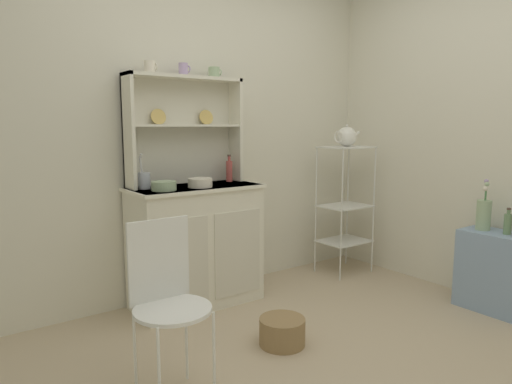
% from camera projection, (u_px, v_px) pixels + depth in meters
% --- Properties ---
extents(ground_plane, '(3.84, 3.84, 0.00)m').
position_uv_depth(ground_plane, '(358.00, 377.00, 2.36)').
color(ground_plane, tan).
rests_on(ground_plane, ground).
extents(wall_back, '(3.84, 0.05, 2.50)m').
position_uv_depth(wall_back, '(199.00, 130.00, 3.48)').
color(wall_back, silver).
rests_on(wall_back, ground).
extents(hutch_cabinet, '(0.93, 0.45, 0.86)m').
position_uv_depth(hutch_cabinet, '(196.00, 244.00, 3.29)').
color(hutch_cabinet, silver).
rests_on(hutch_cabinet, ground).
extents(hutch_shelf_unit, '(0.87, 0.18, 0.77)m').
position_uv_depth(hutch_shelf_unit, '(183.00, 123.00, 3.29)').
color(hutch_shelf_unit, silver).
rests_on(hutch_shelf_unit, hutch_cabinet).
extents(bakers_rack, '(0.42, 0.32, 1.11)m').
position_uv_depth(bakers_rack, '(345.00, 197.00, 3.98)').
color(bakers_rack, silver).
rests_on(bakers_rack, ground).
extents(side_shelf_blue, '(0.28, 0.48, 0.55)m').
position_uv_depth(side_shelf_blue, '(497.00, 272.00, 3.19)').
color(side_shelf_blue, '#849EBC').
rests_on(side_shelf_blue, ground).
extents(wire_chair, '(0.36, 0.36, 0.85)m').
position_uv_depth(wire_chair, '(167.00, 292.00, 2.13)').
color(wire_chair, white).
rests_on(wire_chair, ground).
extents(floor_basket, '(0.27, 0.27, 0.16)m').
position_uv_depth(floor_basket, '(282.00, 331.00, 2.71)').
color(floor_basket, '#93754C').
rests_on(floor_basket, ground).
extents(cup_cream_0, '(0.08, 0.07, 0.08)m').
position_uv_depth(cup_cream_0, '(150.00, 67.00, 3.06)').
color(cup_cream_0, silver).
rests_on(cup_cream_0, hutch_shelf_unit).
extents(cup_lilac_1, '(0.08, 0.06, 0.09)m').
position_uv_depth(cup_lilac_1, '(184.00, 69.00, 3.20)').
color(cup_lilac_1, '#B79ECC').
rests_on(cup_lilac_1, hutch_shelf_unit).
extents(cup_sage_2, '(0.10, 0.08, 0.08)m').
position_uv_depth(cup_sage_2, '(214.00, 72.00, 3.35)').
color(cup_sage_2, '#9EB78E').
rests_on(cup_sage_2, hutch_shelf_unit).
extents(bowl_mixing_large, '(0.16, 0.16, 0.06)m').
position_uv_depth(bowl_mixing_large, '(164.00, 186.00, 3.01)').
color(bowl_mixing_large, '#9EB78E').
rests_on(bowl_mixing_large, hutch_cabinet).
extents(bowl_floral_medium, '(0.17, 0.17, 0.06)m').
position_uv_depth(bowl_floral_medium, '(200.00, 183.00, 3.16)').
color(bowl_floral_medium, silver).
rests_on(bowl_floral_medium, hutch_cabinet).
extents(jam_bottle, '(0.05, 0.05, 0.20)m').
position_uv_depth(jam_bottle, '(229.00, 170.00, 3.48)').
color(jam_bottle, '#B74C47').
rests_on(jam_bottle, hutch_cabinet).
extents(utensil_jar, '(0.08, 0.08, 0.24)m').
position_uv_depth(utensil_jar, '(144.00, 180.00, 3.08)').
color(utensil_jar, '#B2B7C6').
rests_on(utensil_jar, hutch_cabinet).
extents(porcelain_teapot, '(0.26, 0.17, 0.19)m').
position_uv_depth(porcelain_teapot, '(347.00, 137.00, 3.90)').
color(porcelain_teapot, white).
rests_on(porcelain_teapot, bakers_rack).
extents(flower_vase, '(0.10, 0.10, 0.36)m').
position_uv_depth(flower_vase, '(484.00, 214.00, 3.23)').
color(flower_vase, '#9EB78E').
rests_on(flower_vase, side_shelf_blue).
extents(oil_bottle, '(0.05, 0.05, 0.18)m').
position_uv_depth(oil_bottle, '(508.00, 223.00, 3.10)').
color(oil_bottle, '#6B8C60').
rests_on(oil_bottle, side_shelf_blue).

